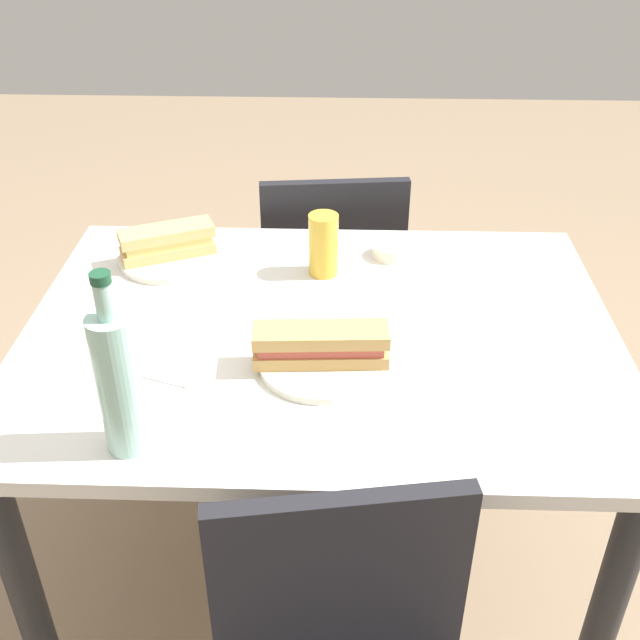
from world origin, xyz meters
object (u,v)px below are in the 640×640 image
Objects in this scene: baguette_sandwich_near at (321,345)px; knife_far at (159,245)px; dining_table at (320,374)px; baguette_sandwich_far at (167,242)px; plate_far at (169,258)px; knife_near at (314,344)px; water_bottle at (119,381)px; plate_near at (321,363)px; chair_far at (331,286)px; beer_glass at (325,245)px; olive_bowl at (390,251)px.

knife_far is at bearing 131.79° from baguette_sandwich_near.
baguette_sandwich_far is (-0.35, 0.27, 0.16)m from dining_table.
plate_far is 1.43× the size of knife_far.
water_bottle reaches higher than knife_near.
knife_near is 0.80× the size of baguette_sandwich_far.
plate_near is at bearing -47.69° from plate_far.
chair_far is 0.61m from baguette_sandwich_far.
dining_table is 0.52m from water_bottle.
knife_far reaches higher than plate_far.
dining_table is 5.35× the size of baguette_sandwich_far.
dining_table is 0.17m from plate_near.
baguette_sandwich_near is 0.53m from baguette_sandwich_far.
knife_near is 0.77× the size of plate_far.
plate_near is at bearing -73.95° from knife_near.
dining_table is at bearing -37.11° from baguette_sandwich_far.
baguette_sandwich_far reaches higher than dining_table.
beer_glass is (0.30, 0.57, -0.06)m from water_bottle.
chair_far is (0.01, 0.63, -0.17)m from dining_table.
water_bottle reaches higher than plate_near.
water_bottle is at bearing -107.17° from chair_far.
water_bottle reaches higher than chair_far.
plate_far is at bearing 134.89° from knife_near.
baguette_sandwich_far reaches higher than knife_far.
plate_far reaches higher than dining_table.
chair_far is 1.11m from water_bottle.
dining_table is 4.73× the size of baguette_sandwich_near.
beer_glass is at bearing 90.23° from baguette_sandwich_near.
baguette_sandwich_far is at bearing -134.56° from chair_far.
water_bottle is at bearing -143.58° from plate_near.
knife_far is at bearing 131.79° from plate_near.
chair_far is 6.06× the size of beer_glass.
knife_far is at bearing 134.08° from knife_near.
olive_bowl reaches higher than plate_near.
baguette_sandwich_far is 1.56× the size of beer_glass.
olive_bowl is (0.14, -0.33, 0.29)m from chair_far.
baguette_sandwich_far reaches higher than olive_bowl.
beer_glass is at bearing -151.04° from olive_bowl.
chair_far is 0.83m from baguette_sandwich_near.
knife_near is 0.42m from olive_bowl.
water_bottle is (0.06, -0.61, 0.08)m from baguette_sandwich_far.
olive_bowl is (0.15, 0.43, 0.01)m from plate_near.
plate_far is 0.71× the size of water_bottle.
chair_far is at bearing 89.72° from baguette_sandwich_near.
baguette_sandwich_far is 0.06m from knife_far.
baguette_sandwich_near is 1.77× the size of beer_glass.
knife_far is at bearing 141.19° from dining_table.
baguette_sandwich_near is 2.96× the size of olive_bowl.
baguette_sandwich_far is at bearing -53.75° from knife_far.
baguette_sandwich_far is 0.69× the size of water_bottle.
knife_near and knife_far have the same top height.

